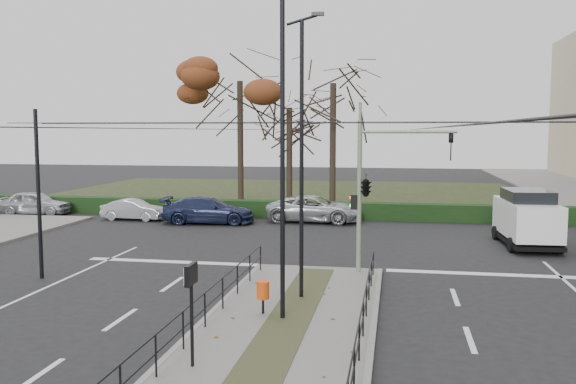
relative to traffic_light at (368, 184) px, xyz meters
name	(u,v)px	position (x,y,z in m)	size (l,w,h in m)	color
ground	(298,308)	(-1.82, -4.50, -3.33)	(140.00, 140.00, 0.00)	black
median_island	(283,333)	(-1.82, -7.00, -3.26)	(4.40, 15.00, 0.14)	#605E5C
park	(288,194)	(-7.82, 27.50, -3.28)	(38.00, 26.00, 0.10)	black
hedge	(250,208)	(-7.82, 14.10, -2.83)	(38.00, 1.00, 1.00)	black
median_railing	(282,299)	(-1.82, -7.10, -2.36)	(4.14, 13.24, 0.92)	black
catenary	(307,188)	(-1.82, -2.88, 0.09)	(20.00, 34.00, 6.00)	black
traffic_light	(368,184)	(0.00, 0.00, 0.00)	(3.73, 2.12, 5.48)	gray
litter_bin	(263,291)	(-2.63, -5.70, -2.54)	(0.36, 0.36, 0.92)	black
info_panel	(191,286)	(-3.33, -9.71, -1.41)	(0.13, 0.59, 2.26)	black
streetlamp_median_near	(283,153)	(-1.99, -6.02, 1.33)	(0.74, 0.15, 8.90)	black
streetlamp_median_far	(302,156)	(-1.82, -3.84, 1.16)	(0.72, 0.15, 8.56)	black
parked_car_first	(35,203)	(-21.26, 12.50, -2.58)	(1.77, 4.40, 1.50)	#ADAFB5
parked_car_second	(133,210)	(-14.24, 11.51, -2.72)	(1.29, 3.70, 1.22)	#ADAFB5
parked_car_third	(208,210)	(-9.49, 11.02, -2.58)	(2.12, 5.20, 1.51)	#1D2444
parked_car_fourth	(314,209)	(-3.62, 12.62, -2.58)	(2.50, 5.43, 1.51)	#ADAFB5
white_van	(527,217)	(6.87, 6.94, -1.99)	(2.44, 5.02, 2.58)	white
rust_tree	(240,81)	(-10.37, 21.79, 5.52)	(8.71, 8.71, 11.53)	black
bare_tree_center	(289,115)	(-6.66, 21.51, 3.06)	(5.65, 5.65, 9.04)	black
bare_tree_near	(333,92)	(-3.44, 20.88, 4.59)	(6.66, 6.66, 11.22)	black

